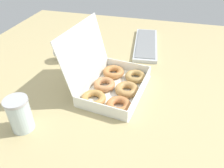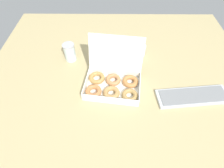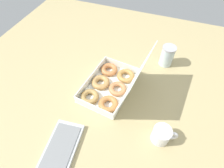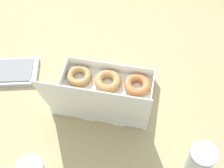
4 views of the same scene
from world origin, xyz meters
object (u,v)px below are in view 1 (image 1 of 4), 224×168
donut_box (112,83)px  coffee_mug (66,53)px  glass_jar (20,114)px  keyboard (146,44)px

donut_box → coffee_mug: donut_box is taller
coffee_mug → glass_jar: glass_jar is taller
coffee_mug → glass_jar: 49.67cm
keyboard → coffee_mug: coffee_mug is taller
coffee_mug → glass_jar: bearing=-173.4°
donut_box → keyboard: 48.61cm
donut_box → glass_jar: 38.89cm
keyboard → glass_jar: glass_jar is taller
coffee_mug → keyboard: bearing=-53.7°
keyboard → glass_jar: (-77.77, 33.02, 5.44)cm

